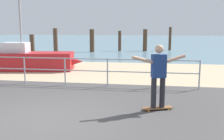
# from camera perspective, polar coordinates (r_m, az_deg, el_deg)

# --- Properties ---
(ground_plane) EXTENTS (24.00, 10.00, 0.04)m
(ground_plane) POSITION_cam_1_polar(r_m,az_deg,el_deg) (5.66, -19.11, -13.72)
(ground_plane) COLOR #474444
(ground_plane) RESTS_ON ground
(beach_strip) EXTENTS (24.00, 6.00, 0.04)m
(beach_strip) POSITION_cam_1_polar(r_m,az_deg,el_deg) (13.00, -2.47, -0.16)
(beach_strip) COLOR tan
(beach_strip) RESTS_ON ground
(sea_surface) EXTENTS (72.00, 50.00, 0.04)m
(sea_surface) POSITION_cam_1_polar(r_m,az_deg,el_deg) (40.70, 5.36, 6.39)
(sea_surface) COLOR slate
(sea_surface) RESTS_ON ground
(railing_fence) EXTENTS (11.33, 0.05, 1.05)m
(railing_fence) POSITION_cam_1_polar(r_m,az_deg,el_deg) (10.12, -14.61, 0.76)
(railing_fence) COLOR #9EA0A5
(railing_fence) RESTS_ON ground
(sailboat) EXTENTS (5.06, 2.07, 5.11)m
(sailboat) POSITION_cam_1_polar(r_m,az_deg,el_deg) (13.69, -17.21, 2.12)
(sailboat) COLOR #B21E23
(sailboat) RESTS_ON ground
(skateboard) EXTENTS (0.82, 0.48, 0.08)m
(skateboard) POSITION_cam_1_polar(r_m,az_deg,el_deg) (7.01, 9.95, -8.19)
(skateboard) COLOR brown
(skateboard) RESTS_ON ground
(skateboarder) EXTENTS (1.38, 0.61, 1.65)m
(skateboarder) POSITION_cam_1_polar(r_m,az_deg,el_deg) (6.79, 10.18, -0.53)
(skateboarder) COLOR #26262B
(skateboarder) RESTS_ON skateboard
(groyne_post_0) EXTENTS (0.37, 0.37, 1.55)m
(groyne_post_0) POSITION_cam_1_polar(r_m,az_deg,el_deg) (22.21, -17.09, 5.46)
(groyne_post_0) COLOR #513826
(groyne_post_0) RESTS_ON ground
(groyne_post_1) EXTENTS (0.33, 0.33, 2.06)m
(groyne_post_1) POSITION_cam_1_polar(r_m,az_deg,el_deg) (20.70, -12.27, 6.10)
(groyne_post_1) COLOR #513826
(groyne_post_1) RESTS_ON ground
(groyne_post_2) EXTENTS (0.40, 0.40, 1.96)m
(groyne_post_2) POSITION_cam_1_polar(r_m,az_deg,el_deg) (22.62, -4.41, 6.44)
(groyne_post_2) COLOR #513826
(groyne_post_2) RESTS_ON ground
(groyne_post_3) EXTENTS (0.28, 0.28, 1.81)m
(groyne_post_3) POSITION_cam_1_polar(r_m,az_deg,el_deg) (23.47, 1.71, 6.39)
(groyne_post_3) COLOR #513826
(groyne_post_3) RESTS_ON ground
(groyne_post_4) EXTENTS (0.38, 0.38, 1.95)m
(groyne_post_4) POSITION_cam_1_polar(r_m,az_deg,el_deg) (23.48, 7.26, 6.49)
(groyne_post_4) COLOR #513826
(groyne_post_4) RESTS_ON ground
(groyne_post_5) EXTENTS (0.25, 0.25, 2.15)m
(groyne_post_5) POSITION_cam_1_polar(r_m,az_deg,el_deg) (24.84, 12.60, 6.72)
(groyne_post_5) COLOR #513826
(groyne_post_5) RESTS_ON ground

